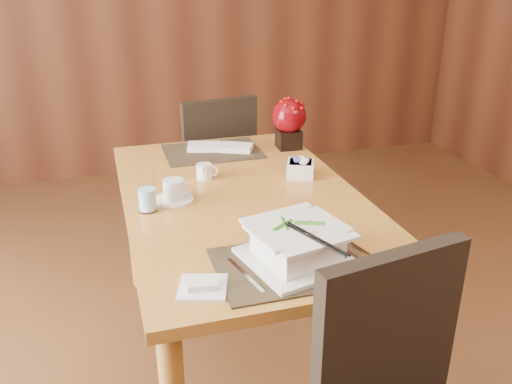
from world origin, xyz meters
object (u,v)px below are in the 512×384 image
object	(u,v)px
sugar_caddy	(300,169)
bread_plate	(203,287)
soup_setting	(297,245)
coffee_cup	(174,192)
dining_table	(243,218)
water_glass	(147,190)
creamer_jug	(204,171)
far_chair	(214,166)
berry_decor	(289,121)

from	to	relation	value
sugar_caddy	bread_plate	world-z (taller)	sugar_caddy
soup_setting	sugar_caddy	world-z (taller)	soup_setting
soup_setting	sugar_caddy	xyz separation A→B (m)	(0.26, 0.66, -0.03)
coffee_cup	bread_plate	xyz separation A→B (m)	(-0.02, -0.63, -0.03)
dining_table	bread_plate	world-z (taller)	bread_plate
water_glass	bread_plate	world-z (taller)	water_glass
coffee_cup	creamer_jug	world-z (taller)	coffee_cup
coffee_cup	far_chair	bearing A→B (deg)	69.32
sugar_caddy	far_chair	world-z (taller)	far_chair
sugar_caddy	berry_decor	world-z (taller)	berry_decor
bread_plate	berry_decor	bearing A→B (deg)	59.62
coffee_cup	soup_setting	bearing A→B (deg)	-63.10
dining_table	sugar_caddy	size ratio (longest dim) A/B	13.59
creamer_jug	bread_plate	bearing A→B (deg)	-79.36
water_glass	bread_plate	xyz separation A→B (m)	(0.09, -0.56, -0.08)
coffee_cup	far_chair	size ratio (longest dim) A/B	0.16
sugar_caddy	bread_plate	size ratio (longest dim) A/B	0.83
soup_setting	creamer_jug	distance (m)	0.77
sugar_caddy	far_chair	size ratio (longest dim) A/B	0.12
coffee_cup	bread_plate	bearing A→B (deg)	-91.41
coffee_cup	sugar_caddy	bearing A→B (deg)	10.42
creamer_jug	sugar_caddy	distance (m)	0.40
creamer_jug	berry_decor	size ratio (longest dim) A/B	0.35
soup_setting	berry_decor	bearing A→B (deg)	58.63
water_glass	dining_table	bearing A→B (deg)	5.41
coffee_cup	far_chair	xyz separation A→B (m)	(0.35, 0.94, -0.26)
sugar_caddy	coffee_cup	bearing A→B (deg)	-169.58
far_chair	dining_table	bearing A→B (deg)	76.59
water_glass	berry_decor	xyz separation A→B (m)	(0.74, 0.54, 0.06)
dining_table	berry_decor	size ratio (longest dim) A/B	6.22
soup_setting	water_glass	size ratio (longest dim) A/B	2.19
soup_setting	bread_plate	world-z (taller)	soup_setting
soup_setting	coffee_cup	size ratio (longest dim) A/B	2.37
soup_setting	coffee_cup	xyz separation A→B (m)	(-0.29, 0.56, -0.02)
dining_table	bread_plate	bearing A→B (deg)	-114.91
sugar_caddy	bread_plate	bearing A→B (deg)	-127.84
water_glass	sugar_caddy	xyz separation A→B (m)	(0.65, 0.17, -0.05)
creamer_jug	dining_table	bearing A→B (deg)	-42.69
dining_table	creamer_jug	world-z (taller)	creamer_jug
soup_setting	sugar_caddy	size ratio (longest dim) A/B	3.18
far_chair	coffee_cup	bearing A→B (deg)	61.34
water_glass	berry_decor	size ratio (longest dim) A/B	0.66
dining_table	coffee_cup	size ratio (longest dim) A/B	10.13
soup_setting	water_glass	world-z (taller)	water_glass
berry_decor	water_glass	bearing A→B (deg)	-143.62
creamer_jug	soup_setting	bearing A→B (deg)	-57.87
water_glass	coffee_cup	bearing A→B (deg)	32.17
berry_decor	dining_table	bearing A→B (deg)	-126.10
far_chair	soup_setting	bearing A→B (deg)	79.45
soup_setting	water_glass	bearing A→B (deg)	115.08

